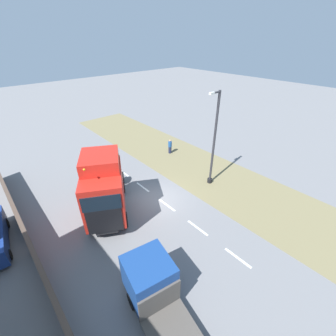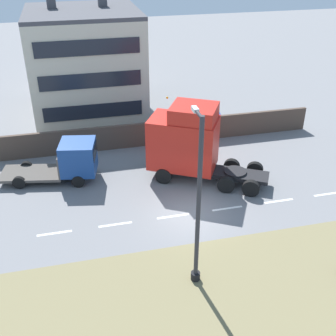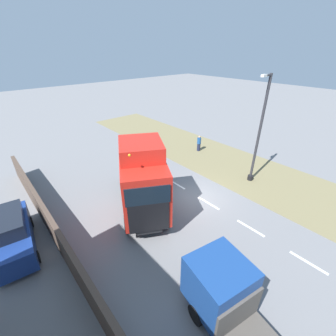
{
  "view_description": "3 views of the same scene",
  "coord_description": "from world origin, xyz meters",
  "px_view_note": "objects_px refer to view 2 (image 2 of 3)",
  "views": [
    {
      "loc": [
        8.87,
        11.06,
        11.44
      ],
      "look_at": [
        -1.22,
        -0.36,
        2.31
      ],
      "focal_mm": 24.0,
      "sensor_mm": 36.0,
      "label": 1
    },
    {
      "loc": [
        -18.34,
        5.6,
        13.88
      ],
      "look_at": [
        1.33,
        0.86,
        2.34
      ],
      "focal_mm": 45.0,
      "sensor_mm": 36.0,
      "label": 2
    },
    {
      "loc": [
        10.26,
        8.42,
        9.47
      ],
      "look_at": [
        0.75,
        -2.49,
        1.64
      ],
      "focal_mm": 24.0,
      "sensor_mm": 36.0,
      "label": 3
    }
  ],
  "objects_px": {
    "lamp_post": "(198,214)",
    "flatbed_truck": "(70,160)",
    "lorry_cab": "(188,142)",
    "parked_car": "(191,118)"
  },
  "relations": [
    {
      "from": "flatbed_truck",
      "to": "lamp_post",
      "type": "xyz_separation_m",
      "value": [
        -10.22,
        -5.04,
        2.25
      ]
    },
    {
      "from": "lorry_cab",
      "to": "flatbed_truck",
      "type": "height_order",
      "value": "lorry_cab"
    },
    {
      "from": "parked_car",
      "to": "lamp_post",
      "type": "bearing_deg",
      "value": 171.94
    },
    {
      "from": "flatbed_truck",
      "to": "lamp_post",
      "type": "relative_size",
      "value": 0.78
    },
    {
      "from": "lorry_cab",
      "to": "lamp_post",
      "type": "distance_m",
      "value": 9.15
    },
    {
      "from": "lamp_post",
      "to": "flatbed_truck",
      "type": "bearing_deg",
      "value": 26.23
    },
    {
      "from": "lorry_cab",
      "to": "flatbed_truck",
      "type": "distance_m",
      "value": 7.36
    },
    {
      "from": "parked_car",
      "to": "lamp_post",
      "type": "xyz_separation_m",
      "value": [
        -15.61,
        4.31,
        2.58
      ]
    },
    {
      "from": "lamp_post",
      "to": "lorry_cab",
      "type": "bearing_deg",
      "value": -13.4
    },
    {
      "from": "parked_car",
      "to": "lamp_post",
      "type": "relative_size",
      "value": 0.61
    }
  ]
}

